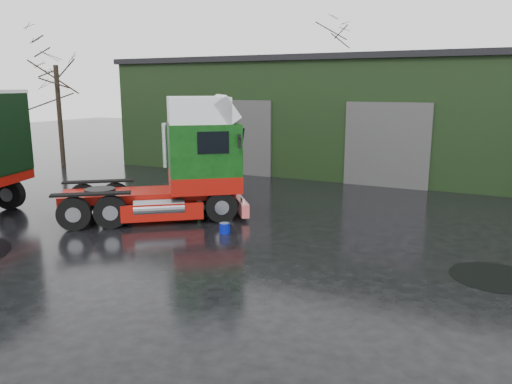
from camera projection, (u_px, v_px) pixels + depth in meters
ground at (186, 278)px, 12.54m from camera, size 100.00×100.00×0.00m
warehouse at (410, 114)px, 28.59m from camera, size 32.40×12.40×6.30m
hero_tractor at (148, 158)px, 17.86m from camera, size 7.46×6.73×4.41m
wash_bucket at (225, 228)px, 16.31m from camera, size 0.46×0.46×0.34m
tree_left at (58, 94)px, 29.52m from camera, size 4.40×4.40×8.50m
tree_back_a at (330, 86)px, 40.49m from camera, size 4.40×4.40×9.50m
puddle_1 at (495, 277)px, 12.58m from camera, size 2.21×2.21×0.01m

